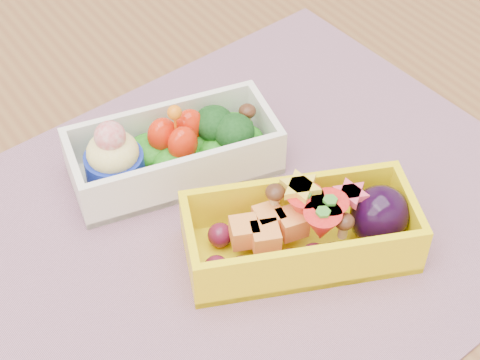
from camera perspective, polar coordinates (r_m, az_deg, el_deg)
table at (r=0.62m, az=-2.90°, el=-11.72°), size 1.20×0.80×0.75m
placemat at (r=0.56m, az=-0.34°, el=-3.38°), size 0.48×0.38×0.00m
bento_white at (r=0.58m, az=-5.02°, el=2.16°), size 0.17×0.10×0.06m
bento_yellow at (r=0.53m, az=4.91°, el=-3.71°), size 0.17×0.13×0.05m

